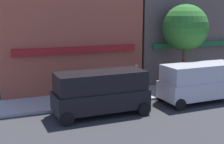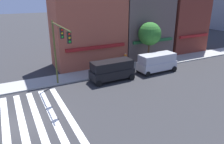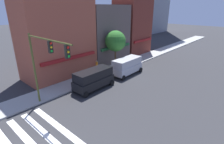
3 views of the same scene
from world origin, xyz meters
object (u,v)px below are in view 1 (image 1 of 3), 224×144
at_px(van_black, 101,91).
at_px(van_silver, 201,81).
at_px(pedestrian_orange_vest, 136,77).
at_px(street_tree, 185,28).

height_order(van_black, van_silver, same).
height_order(pedestrian_orange_vest, street_tree, street_tree).
relative_size(pedestrian_orange_vest, street_tree, 0.31).
xyz_separation_m(pedestrian_orange_vest, street_tree, (3.25, -0.75, 3.27)).
distance_m(van_silver, street_tree, 4.20).
bearing_deg(van_silver, pedestrian_orange_vest, 124.49).
distance_m(van_black, pedestrian_orange_vest, 5.24).
xyz_separation_m(van_black, van_silver, (6.41, 0.00, 0.00)).
relative_size(van_silver, pedestrian_orange_vest, 2.85).
height_order(van_silver, street_tree, street_tree).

